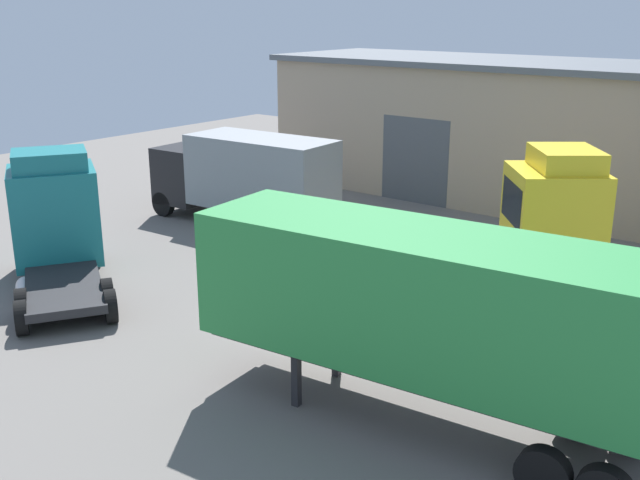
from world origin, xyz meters
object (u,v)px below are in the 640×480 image
container_trailer_white (426,305)px  box_truck_black (245,175)px  oil_drum (298,268)px  tractor_unit_teal (55,220)px  tractor_unit_yellow (568,227)px

container_trailer_white → box_truck_black: container_trailer_white is taller
box_truck_black → container_trailer_white: bearing=143.5°
oil_drum → tractor_unit_teal: bearing=-144.1°
tractor_unit_yellow → oil_drum: bearing=-7.5°
tractor_unit_teal → box_truck_black: 7.95m
tractor_unit_teal → box_truck_black: size_ratio=0.86×
tractor_unit_yellow → container_trailer_white: 8.64m
tractor_unit_yellow → oil_drum: size_ratio=7.22×
box_truck_black → oil_drum: box_truck_black is taller
tractor_unit_teal → box_truck_black: tractor_unit_teal is taller
container_trailer_white → box_truck_black: (-12.80, 8.31, -0.62)m
container_trailer_white → tractor_unit_teal: (-13.05, 0.37, -0.69)m
container_trailer_white → tractor_unit_teal: 13.07m
box_truck_black → tractor_unit_teal: bearing=84.7°
tractor_unit_yellow → oil_drum: 7.91m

